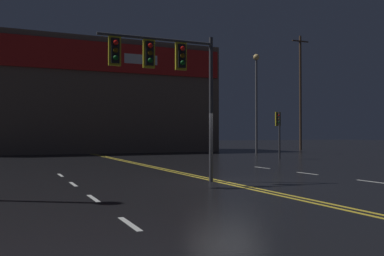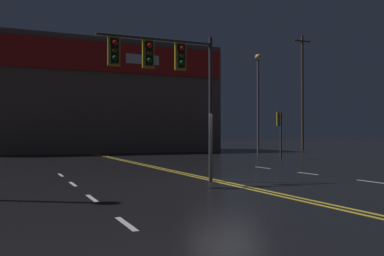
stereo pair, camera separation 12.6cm
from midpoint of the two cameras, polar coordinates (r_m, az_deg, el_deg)
name	(u,v)px [view 1 (the left image)]	position (r m, az deg, el deg)	size (l,w,h in m)	color
ground_plane	(226,183)	(15.37, 4.38, -7.31)	(200.00, 200.00, 0.00)	black
road_markings	(277,187)	(14.51, 10.98, -7.67)	(15.00, 60.00, 0.01)	gold
traffic_signal_median	(164,65)	(15.17, -3.95, 8.33)	(4.26, 0.36, 5.31)	#38383D
traffic_signal_corner_northeast	(279,124)	(30.84, 11.35, 0.47)	(0.42, 0.36, 3.33)	#38383D
streetlight_near_right	(256,90)	(39.56, 8.49, 5.08)	(0.56, 0.56, 9.08)	#59595E
building_backdrop	(83,99)	(44.27, -14.44, 3.81)	(25.53, 10.23, 10.62)	brown
utility_pole_row	(114,89)	(40.43, -10.40, 5.13)	(48.13, 0.26, 12.90)	#4C3828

